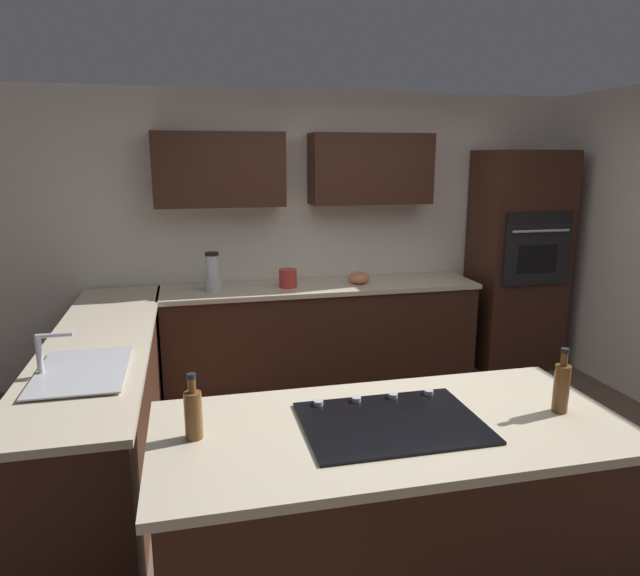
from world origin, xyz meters
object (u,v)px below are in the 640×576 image
object	(u,v)px
blender	(213,274)
kettle	(288,278)
sink_unit	(81,370)
cooktop	(391,422)
oil_bottle	(193,413)
wall_oven	(517,261)
mixing_bowl	(359,278)
second_bottle	(562,386)

from	to	relation	value
blender	kettle	bearing A→B (deg)	180.00
sink_unit	cooktop	bearing A→B (deg)	146.57
oil_bottle	wall_oven	bearing A→B (deg)	-139.23
oil_bottle	sink_unit	bearing A→B (deg)	-56.50
sink_unit	mixing_bowl	xyz separation A→B (m)	(-2.08, -1.79, 0.04)
blender	kettle	xyz separation A→B (m)	(-0.65, 0.00, -0.06)
mixing_bowl	second_bottle	xyz separation A→B (m)	(-0.10, 2.78, 0.07)
blender	sink_unit	bearing A→B (deg)	66.54
blender	mixing_bowl	bearing A→B (deg)	180.00
wall_oven	oil_bottle	size ratio (longest dim) A/B	7.48
sink_unit	second_bottle	distance (m)	2.39
oil_bottle	second_bottle	xyz separation A→B (m)	(-1.60, 0.12, 0.01)
second_bottle	cooktop	bearing A→B (deg)	-4.35
cooktop	second_bottle	bearing A→B (deg)	175.65
sink_unit	cooktop	world-z (taller)	sink_unit
sink_unit	cooktop	xyz separation A→B (m)	(-1.40, 0.92, -0.01)
cooktop	mixing_bowl	bearing A→B (deg)	-104.01
wall_oven	cooktop	size ratio (longest dim) A/B	2.74
wall_oven	cooktop	world-z (taller)	wall_oven
blender	mixing_bowl	distance (m)	1.30
blender	kettle	distance (m)	0.65
cooktop	oil_bottle	bearing A→B (deg)	-4.03
mixing_bowl	oil_bottle	distance (m)	3.06
sink_unit	blender	distance (m)	1.96
second_bottle	wall_oven	bearing A→B (deg)	-118.24
wall_oven	second_bottle	world-z (taller)	wall_oven
cooktop	mixing_bowl	world-z (taller)	mixing_bowl
wall_oven	blender	xyz separation A→B (m)	(2.90, 0.02, 0.00)
kettle	second_bottle	distance (m)	2.88
sink_unit	second_bottle	world-z (taller)	second_bottle
cooktop	sink_unit	bearing A→B (deg)	-33.43
wall_oven	second_bottle	xyz separation A→B (m)	(1.50, 2.79, -0.02)
sink_unit	oil_bottle	size ratio (longest dim) A/B	2.52
wall_oven	oil_bottle	world-z (taller)	wall_oven
cooktop	kettle	bearing A→B (deg)	-90.60
sink_unit	oil_bottle	bearing A→B (deg)	123.50
blender	oil_bottle	bearing A→B (deg)	85.59
cooktop	oil_bottle	xyz separation A→B (m)	(0.83, -0.06, 0.10)
wall_oven	sink_unit	world-z (taller)	wall_oven
second_bottle	blender	bearing A→B (deg)	-63.27
wall_oven	sink_unit	bearing A→B (deg)	26.22
sink_unit	oil_bottle	xyz separation A→B (m)	(-0.57, 0.87, 0.09)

